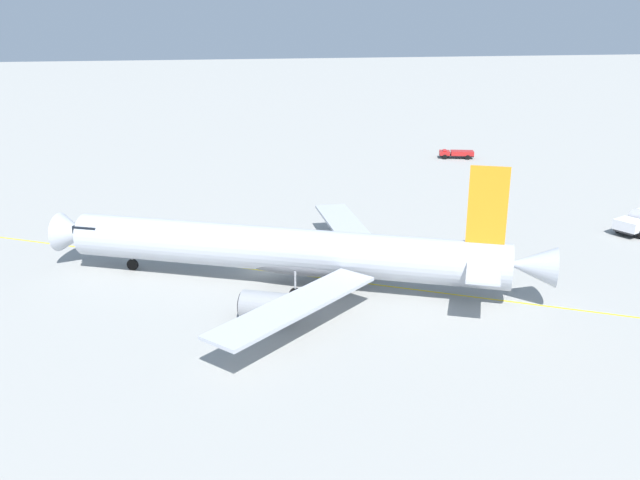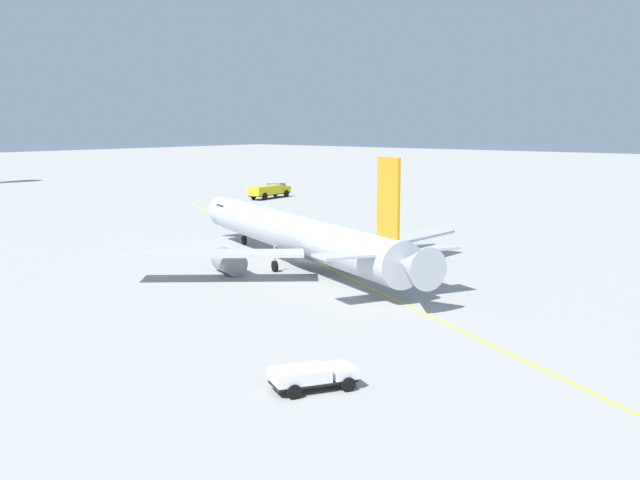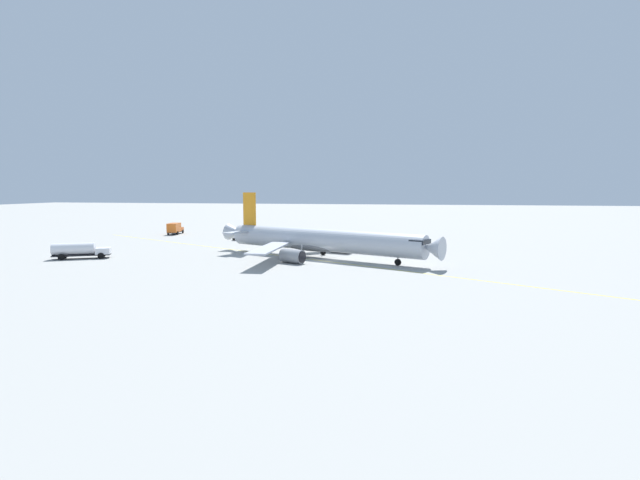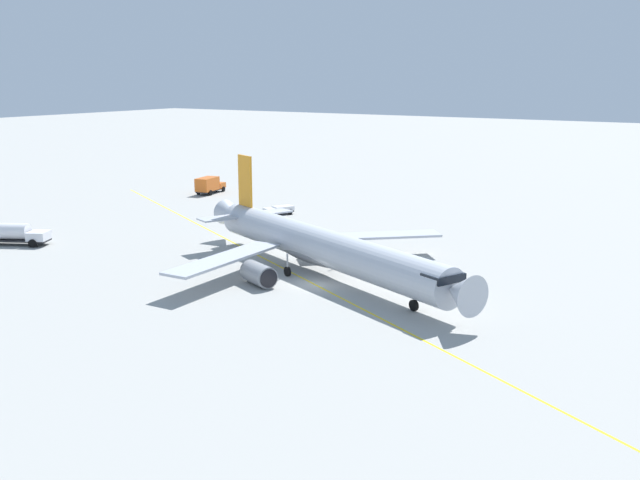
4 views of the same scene
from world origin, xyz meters
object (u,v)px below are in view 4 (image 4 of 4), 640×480
pushback_tug_truck (279,209)px  fuel_tanker_truck (10,233)px  catering_truck_truck (209,185)px  airliner_main (320,248)px

pushback_tug_truck → fuel_tanker_truck: 40.11m
catering_truck_truck → fuel_tanker_truck: 46.53m
airliner_main → fuel_tanker_truck: bearing=-144.3°
catering_truck_truck → pushback_tug_truck: size_ratio=1.47×
pushback_tug_truck → airliner_main: bearing=70.6°
airliner_main → fuel_tanker_truck: airliner_main is taller
airliner_main → pushback_tug_truck: airliner_main is taller
airliner_main → pushback_tug_truck: size_ratio=8.54×
airliner_main → catering_truck_truck: size_ratio=5.80×
pushback_tug_truck → catering_truck_truck: bearing=-85.4°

